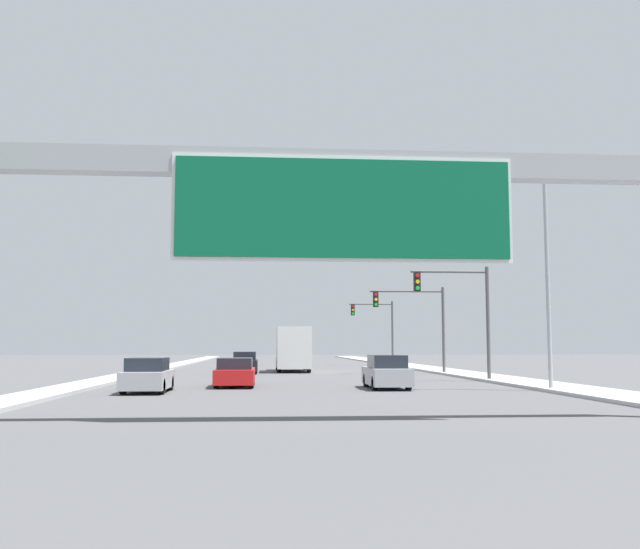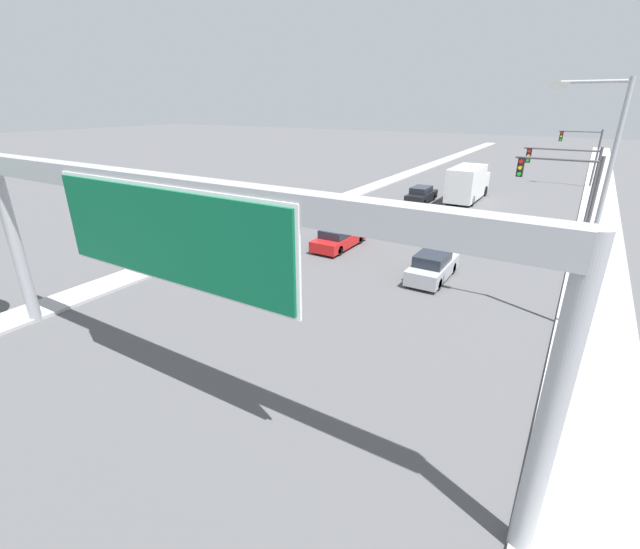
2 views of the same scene
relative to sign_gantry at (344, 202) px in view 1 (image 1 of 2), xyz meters
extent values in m
cube|color=#ADADAD|center=(11.25, 42.11, -5.72)|extent=(3.00, 120.00, 0.15)
cube|color=#ADADAD|center=(-10.75, 42.11, -5.72)|extent=(2.00, 120.00, 0.15)
cube|color=#9EA0A5|center=(0.00, 0.11, 1.04)|extent=(19.90, 0.60, 0.70)
cube|color=white|center=(0.00, -0.19, -0.23)|extent=(9.03, 0.08, 2.83)
cube|color=#0A5B38|center=(0.00, -0.24, -0.23)|extent=(8.83, 0.16, 2.63)
cube|color=black|center=(-3.50, 32.39, -5.23)|extent=(1.74, 4.66, 0.77)
cube|color=#1E232D|center=(-3.50, 32.16, -4.56)|extent=(1.53, 2.42, 0.58)
cylinder|color=black|center=(-4.26, 33.84, -5.48)|extent=(0.22, 0.64, 0.64)
cylinder|color=black|center=(-2.74, 33.84, -5.48)|extent=(0.22, 0.64, 0.64)
cylinder|color=black|center=(-4.26, 30.95, -5.48)|extent=(0.22, 0.64, 0.64)
cylinder|color=black|center=(-2.74, 30.95, -5.48)|extent=(0.22, 0.64, 0.64)
cube|color=red|center=(-3.50, 16.17, -5.28)|extent=(1.83, 4.67, 0.68)
cube|color=#1E232D|center=(-3.50, 15.94, -4.68)|extent=(1.61, 2.43, 0.52)
cylinder|color=black|center=(-4.31, 17.62, -5.48)|extent=(0.22, 0.64, 0.64)
cylinder|color=black|center=(-2.69, 17.62, -5.48)|extent=(0.22, 0.64, 0.64)
cylinder|color=black|center=(-4.31, 14.72, -5.48)|extent=(0.22, 0.64, 0.64)
cylinder|color=black|center=(-2.69, 14.72, -5.48)|extent=(0.22, 0.64, 0.64)
cube|color=#A5A8AD|center=(3.50, 14.06, -5.23)|extent=(1.72, 4.31, 0.78)
cube|color=#1E232D|center=(3.50, 13.84, -4.55)|extent=(1.51, 2.24, 0.58)
cylinder|color=black|center=(2.75, 15.39, -5.48)|extent=(0.22, 0.64, 0.64)
cylinder|color=black|center=(4.25, 15.39, -5.48)|extent=(0.22, 0.64, 0.64)
cylinder|color=black|center=(2.75, 12.72, -5.48)|extent=(0.22, 0.64, 0.64)
cylinder|color=black|center=(4.25, 12.72, -5.48)|extent=(0.22, 0.64, 0.64)
cube|color=#A5A8AD|center=(-7.00, 12.20, -5.26)|extent=(1.75, 4.23, 0.73)
cube|color=#1E232D|center=(-7.00, 11.99, -4.62)|extent=(1.54, 2.20, 0.55)
cylinder|color=black|center=(-7.77, 13.51, -5.48)|extent=(0.22, 0.64, 0.64)
cylinder|color=black|center=(-6.23, 13.51, -5.48)|extent=(0.22, 0.64, 0.64)
cylinder|color=black|center=(-7.77, 10.89, -5.48)|extent=(0.22, 0.64, 0.64)
cylinder|color=black|center=(-6.23, 10.89, -5.48)|extent=(0.22, 0.64, 0.64)
cube|color=white|center=(0.00, 38.89, -4.52)|extent=(2.25, 2.31, 1.96)
cube|color=silver|center=(0.00, 34.77, -3.98)|extent=(2.45, 5.94, 3.03)
cylinder|color=black|center=(-1.08, 38.78, -5.30)|extent=(0.28, 1.00, 1.00)
cylinder|color=black|center=(1.08, 38.78, -5.30)|extent=(0.28, 1.00, 1.00)
cylinder|color=black|center=(-1.08, 33.28, -5.30)|extent=(0.28, 1.00, 1.00)
cylinder|color=black|center=(1.08, 33.28, -5.30)|extent=(0.28, 1.00, 1.00)
cylinder|color=#4C4C4F|center=(10.25, 20.11, -2.62)|extent=(0.20, 0.20, 6.35)
cylinder|color=#4C4C4F|center=(8.10, 20.11, 0.25)|extent=(4.31, 0.14, 0.14)
cube|color=black|center=(6.29, 20.11, -0.32)|extent=(0.35, 0.28, 1.05)
cylinder|color=red|center=(6.29, 19.95, 0.03)|extent=(0.22, 0.04, 0.22)
cylinder|color=yellow|center=(6.29, 19.95, -0.32)|extent=(0.22, 0.04, 0.22)
cylinder|color=green|center=(6.29, 19.95, -0.67)|extent=(0.22, 0.04, 0.22)
cylinder|color=#4C4C4F|center=(10.25, 30.11, -2.79)|extent=(0.20, 0.20, 6.01)
cylinder|color=#4C4C4F|center=(7.68, 30.11, -0.09)|extent=(5.14, 0.14, 0.14)
cube|color=black|center=(5.52, 30.11, -0.66)|extent=(0.35, 0.28, 1.05)
cylinder|color=red|center=(5.52, 29.95, -0.31)|extent=(0.22, 0.04, 0.22)
cylinder|color=yellow|center=(5.52, 29.95, -0.66)|extent=(0.22, 0.04, 0.22)
cylinder|color=green|center=(5.52, 29.95, -1.01)|extent=(0.22, 0.04, 0.22)
cylinder|color=#4C4C4F|center=(10.25, 50.11, -2.66)|extent=(0.20, 0.20, 6.27)
cylinder|color=#4C4C4F|center=(8.14, 50.11, 0.17)|extent=(4.22, 0.14, 0.14)
cube|color=black|center=(6.37, 50.11, -0.41)|extent=(0.35, 0.28, 1.05)
cylinder|color=red|center=(6.37, 49.95, -0.06)|extent=(0.22, 0.04, 0.22)
cylinder|color=yellow|center=(6.37, 49.95, -0.41)|extent=(0.22, 0.04, 0.22)
cylinder|color=green|center=(6.37, 49.95, -0.76)|extent=(0.22, 0.04, 0.22)
cylinder|color=#9EA0A5|center=(10.35, 11.81, -0.88)|extent=(0.18, 0.18, 9.84)
cylinder|color=#9EA0A5|center=(9.26, 11.81, 3.89)|extent=(2.19, 0.12, 0.12)
cube|color=#B2B2A8|center=(8.16, 11.81, 3.79)|extent=(0.60, 0.28, 0.20)
camera|label=1|loc=(-2.04, -18.62, -3.81)|focal=40.00mm
camera|label=2|loc=(9.62, -7.65, 3.21)|focal=24.00mm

